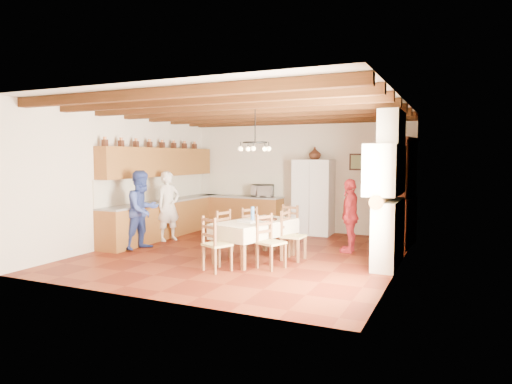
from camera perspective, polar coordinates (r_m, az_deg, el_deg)
floor at (r=9.42m, az=-1.32°, el=-7.77°), size 6.00×6.50×0.02m
ceiling at (r=9.27m, az=-1.35°, el=10.80°), size 6.00×6.50×0.02m
wall_back at (r=12.24m, az=5.29°, el=2.16°), size 6.00×0.02×3.00m
wall_front at (r=6.44m, az=-13.98°, el=0.01°), size 6.00×0.02×3.00m
wall_left at (r=10.87m, az=-15.80°, el=1.73°), size 0.02×6.50×3.00m
wall_right at (r=8.37m, az=17.58°, el=0.93°), size 0.02×6.50×3.00m
ceiling_beams at (r=9.25m, az=-1.35°, el=10.19°), size 6.00×6.30×0.16m
lower_cabinets_left at (r=11.60m, az=-11.17°, el=-3.34°), size 0.60×4.30×0.86m
lower_cabinets_back at (r=12.63m, az=-1.87°, el=-2.62°), size 2.30×0.60×0.86m
countertop_left at (r=11.55m, az=-11.20°, el=-1.13°), size 0.62×4.30×0.04m
countertop_back at (r=12.59m, az=-1.88°, el=-0.59°), size 2.34×0.62×0.04m
backsplash_left at (r=11.69m, az=-12.36°, el=0.50°), size 0.03×4.30×0.60m
backsplash_back at (r=12.82m, az=-1.32°, el=0.94°), size 2.30×0.03×0.60m
upper_cabinets at (r=11.57m, az=-11.78°, el=3.69°), size 0.35×4.20×0.70m
fireplace at (r=8.61m, az=15.81°, el=0.39°), size 0.56×1.60×2.80m
wall_picture at (r=11.79m, az=12.41°, el=3.69°), size 0.34×0.03×0.42m
refrigerator at (r=11.77m, az=7.25°, el=-0.61°), size 0.97×0.80×1.91m
hutch at (r=10.56m, az=17.53°, el=-0.03°), size 0.67×1.36×2.40m
dining_table at (r=8.76m, az=-0.12°, el=-4.18°), size 1.28×1.88×0.75m
chandelier at (r=8.67m, az=-0.12°, el=6.21°), size 0.47×0.47×0.03m
chair_left_near at (r=8.96m, az=-4.90°, el=-5.23°), size 0.49×0.50×0.96m
chair_left_far at (r=9.47m, az=-1.46°, el=-4.69°), size 0.55×0.56×0.96m
chair_right_near at (r=8.13m, az=1.90°, el=-6.21°), size 0.52×0.53×0.96m
chair_right_far at (r=8.80m, az=4.71°, el=-5.41°), size 0.42×0.44×0.96m
chair_end_near at (r=7.98m, az=-4.89°, el=-6.43°), size 0.55×0.54×0.96m
chair_end_far at (r=9.66m, az=3.73°, el=-4.52°), size 0.50×0.49×0.96m
person_man at (r=10.94m, az=-10.88°, el=-1.73°), size 0.59×0.70×1.64m
person_woman_blue at (r=10.06m, az=-14.00°, el=-2.19°), size 0.78×0.93×1.69m
person_woman_red at (r=9.65m, az=11.67°, el=-2.90°), size 0.39×0.91×1.53m
microwave at (r=12.30m, az=0.82°, el=0.15°), size 0.68×0.54×0.33m
fridge_vase at (r=11.73m, az=7.36°, el=4.82°), size 0.36×0.36×0.32m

